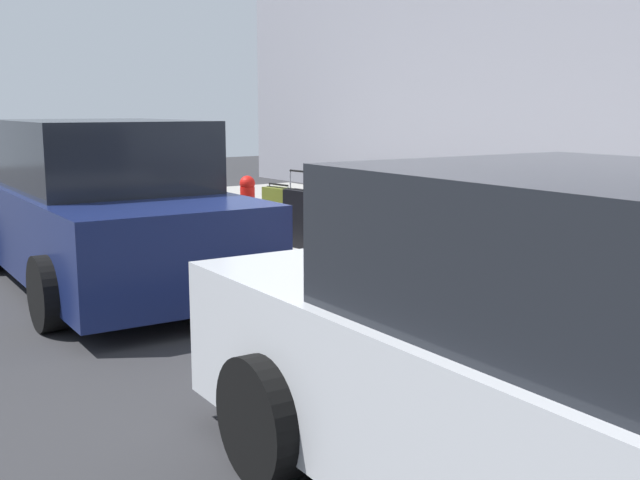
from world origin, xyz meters
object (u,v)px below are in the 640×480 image
at_px(suitcase_red_7, 356,233).
at_px(suitcase_navy_8, 333,232).
at_px(suitcase_silver_6, 393,238).
at_px(parked_car_navy_1, 103,209).
at_px(suitcase_olive_3, 516,273).
at_px(suitcase_teal_5, 432,245).
at_px(suitcase_navy_1, 625,285).
at_px(fire_hydrant, 248,203).
at_px(suitcase_black_2, 565,276).
at_px(suitcase_maroon_4, 471,252).
at_px(suitcase_olive_10, 279,214).
at_px(suitcase_black_9, 301,219).
at_px(bollard_post, 218,205).

relative_size(suitcase_red_7, suitcase_navy_8, 1.20).
xyz_separation_m(suitcase_silver_6, parked_car_navy_1, (1.66, 2.53, 0.32)).
distance_m(suitcase_olive_3, suitcase_silver_6, 1.68).
height_order(suitcase_olive_3, suitcase_navy_8, suitcase_olive_3).
xyz_separation_m(suitcase_teal_5, parked_car_navy_1, (2.22, 2.54, 0.32)).
relative_size(suitcase_navy_1, fire_hydrant, 1.01).
bearing_deg(suitcase_olive_3, suitcase_black_2, 177.15).
bearing_deg(suitcase_maroon_4, suitcase_black_2, 178.46).
relative_size(suitcase_navy_1, suitcase_olive_10, 1.07).
height_order(suitcase_black_9, parked_car_navy_1, parked_car_navy_1).
bearing_deg(fire_hydrant, suitcase_olive_3, -179.97).
bearing_deg(fire_hydrant, suitcase_red_7, 178.62).
xyz_separation_m(suitcase_red_7, fire_hydrant, (2.48, -0.06, 0.08)).
height_order(suitcase_red_7, suitcase_black_9, suitcase_black_9).
relative_size(suitcase_teal_5, suitcase_olive_10, 1.28).
bearing_deg(suitcase_navy_8, suitcase_teal_5, -178.85).
xyz_separation_m(suitcase_black_2, fire_hydrant, (5.22, -0.02, 0.08)).
xyz_separation_m(suitcase_black_9, fire_hydrant, (1.35, -0.04, 0.05)).
bearing_deg(suitcase_navy_8, bollard_post, 3.74).
bearing_deg(suitcase_olive_3, suitcase_maroon_4, -0.25).
bearing_deg(suitcase_red_7, suitcase_olive_10, -2.49).
height_order(suitcase_navy_1, suitcase_maroon_4, suitcase_navy_1).
relative_size(suitcase_black_9, suitcase_olive_10, 1.28).
distance_m(suitcase_navy_8, parked_car_navy_1, 2.61).
xyz_separation_m(suitcase_maroon_4, bollard_post, (4.73, 0.15, -0.02)).
height_order(suitcase_black_2, suitcase_olive_10, suitcase_black_2).
bearing_deg(fire_hydrant, bollard_post, 14.22).
xyz_separation_m(suitcase_maroon_4, suitcase_navy_8, (2.19, -0.01, -0.09)).
bearing_deg(bollard_post, suitcase_black_2, -178.76).
bearing_deg(suitcase_navy_8, parked_car_navy_1, 76.56).
bearing_deg(fire_hydrant, suitcase_black_2, 179.74).
xyz_separation_m(suitcase_silver_6, suitcase_black_9, (1.65, 0.07, 0.02)).
relative_size(suitcase_black_2, fire_hydrant, 1.13).
relative_size(fire_hydrant, bollard_post, 1.17).
xyz_separation_m(suitcase_black_9, parked_car_navy_1, (0.01, 2.46, 0.30)).
xyz_separation_m(suitcase_navy_1, suitcase_red_7, (3.28, 0.02, -0.04)).
distance_m(suitcase_red_7, bollard_post, 3.08).
bearing_deg(suitcase_maroon_4, bollard_post, 1.88).
height_order(suitcase_navy_1, suitcase_black_2, suitcase_black_2).
height_order(suitcase_navy_1, bollard_post, suitcase_navy_1).
relative_size(suitcase_black_2, suitcase_olive_3, 1.15).
bearing_deg(suitcase_silver_6, fire_hydrant, 0.67).
xyz_separation_m(suitcase_navy_8, parked_car_navy_1, (0.60, 2.51, 0.39)).
xyz_separation_m(suitcase_silver_6, suitcase_olive_10, (2.23, 0.02, 0.01)).
bearing_deg(suitcase_black_9, suitcase_maroon_4, -179.18).
bearing_deg(suitcase_navy_8, suitcase_silver_6, -178.96).
bearing_deg(suitcase_black_9, suitcase_red_7, 178.73).
distance_m(suitcase_maroon_4, suitcase_red_7, 1.66).
bearing_deg(parked_car_navy_1, suitcase_navy_8, -103.44).
distance_m(suitcase_olive_3, suitcase_maroon_4, 0.55).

